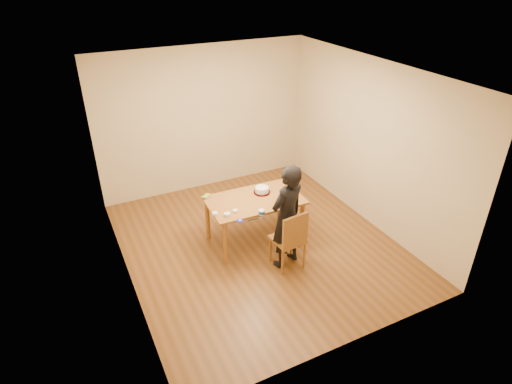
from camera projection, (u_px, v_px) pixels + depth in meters
name	position (u px, v px, depth m)	size (l,w,h in m)	color
room_shell	(248.00, 158.00, 6.42)	(4.00, 4.50, 2.70)	brown
dining_table	(255.00, 200.00, 6.56)	(1.45, 0.86, 0.04)	brown
dining_chair	(288.00, 239.00, 6.14)	(0.42, 0.42, 0.04)	brown
cake_plate	(262.00, 192.00, 6.72)	(0.26, 0.26, 0.02)	red
cake	(262.00, 190.00, 6.70)	(0.21, 0.21, 0.07)	white
frosting_dome	(262.00, 187.00, 6.68)	(0.21, 0.21, 0.03)	white
frosting_tub	(262.00, 212.00, 6.15)	(0.09, 0.09, 0.08)	white
frosting_lid	(240.00, 221.00, 6.01)	(0.10, 0.10, 0.01)	#1F19A5
frosting_dollop	(240.00, 220.00, 6.01)	(0.04, 0.04, 0.02)	white
ramekin_green	(227.00, 215.00, 6.12)	(0.09, 0.09, 0.04)	white
ramekin_yellow	(235.00, 211.00, 6.21)	(0.07, 0.07, 0.04)	white
ramekin_multi	(215.00, 214.00, 6.14)	(0.08, 0.08, 0.04)	white
candy_box_pink	(207.00, 197.00, 6.59)	(0.12, 0.06, 0.02)	#EC3793
candy_box_green	(206.00, 196.00, 6.58)	(0.13, 0.07, 0.02)	green
spatula	(253.00, 219.00, 6.05)	(0.16, 0.02, 0.01)	black
person	(287.00, 217.00, 6.01)	(0.58, 0.38, 1.60)	black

